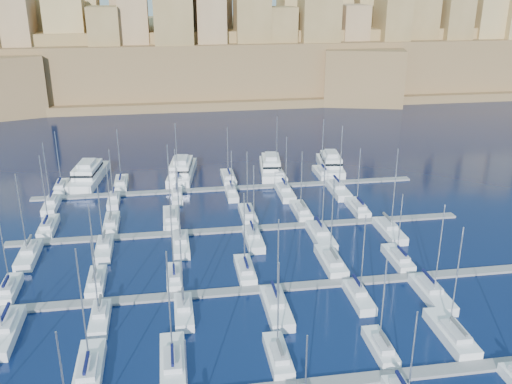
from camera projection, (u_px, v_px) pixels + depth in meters
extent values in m
plane|color=black|center=(250.00, 254.00, 96.63)|extent=(600.00, 600.00, 0.00)
cube|color=slate|center=(262.00, 289.00, 85.48)|extent=(84.00, 2.00, 0.40)
cube|color=slate|center=(242.00, 229.00, 105.80)|extent=(84.00, 2.00, 0.40)
cube|color=slate|center=(229.00, 188.00, 126.11)|extent=(84.00, 2.00, 0.40)
cube|color=white|center=(90.00, 370.00, 67.28)|extent=(3.08, 10.28, 1.71)
cube|color=silver|center=(88.00, 368.00, 65.91)|extent=(2.16, 4.62, 0.70)
cylinder|color=#9EA0A8|center=(83.00, 308.00, 64.81)|extent=(0.18, 0.18, 14.91)
cube|color=#0C113F|center=(86.00, 363.00, 65.06)|extent=(0.35, 4.11, 0.35)
cube|color=white|center=(173.00, 363.00, 68.67)|extent=(3.05, 10.16, 1.71)
cube|color=silver|center=(173.00, 360.00, 67.30)|extent=(2.13, 4.57, 0.70)
cylinder|color=#9EA0A8|center=(169.00, 305.00, 66.38)|extent=(0.18, 0.18, 13.82)
cube|color=#0C113F|center=(172.00, 355.00, 66.46)|extent=(0.35, 4.06, 0.35)
cube|color=white|center=(278.00, 357.00, 69.75)|extent=(2.53, 8.43, 1.62)
cube|color=silver|center=(280.00, 353.00, 68.56)|extent=(1.77, 3.79, 0.70)
cylinder|color=#9EA0A8|center=(278.00, 307.00, 67.73)|extent=(0.18, 0.18, 11.98)
cube|color=#595B60|center=(280.00, 348.00, 67.80)|extent=(0.35, 3.37, 0.35)
cube|color=white|center=(380.00, 348.00, 71.40)|extent=(2.36, 7.86, 1.59)
cube|color=silver|center=(383.00, 344.00, 70.27)|extent=(1.65, 3.54, 0.70)
cylinder|color=#9EA0A8|center=(383.00, 302.00, 69.45)|extent=(0.18, 0.18, 11.44)
cube|color=#595B60|center=(385.00, 339.00, 69.53)|extent=(0.35, 3.14, 0.35)
cube|color=white|center=(451.00, 334.00, 74.06)|extent=(3.14, 10.46, 1.72)
cube|color=silver|center=(456.00, 331.00, 72.67)|extent=(2.20, 4.71, 0.70)
cylinder|color=#9EA0A8|center=(456.00, 279.00, 71.73)|extent=(0.18, 0.18, 14.18)
cube|color=#595B60|center=(459.00, 326.00, 71.81)|extent=(0.35, 4.19, 0.35)
cylinder|color=#9EA0A8|center=(306.00, 376.00, 57.81)|extent=(0.18, 0.18, 9.73)
cylinder|color=#9EA0A8|center=(412.00, 358.00, 59.30)|extent=(0.18, 0.18, 11.25)
cube|color=#0C113F|center=(402.00, 381.00, 62.32)|extent=(0.35, 3.31, 0.35)
cube|color=white|center=(10.00, 290.00, 84.61)|extent=(2.44, 8.14, 1.61)
cube|color=silver|center=(7.00, 286.00, 83.45)|extent=(1.71, 3.66, 0.70)
cylinder|color=#9EA0A8|center=(4.00, 249.00, 82.65)|extent=(0.18, 0.18, 11.54)
cube|color=#0C113F|center=(5.00, 281.00, 82.70)|extent=(0.35, 3.26, 0.35)
cube|color=white|center=(97.00, 283.00, 86.63)|extent=(2.56, 8.55, 1.63)
cube|color=silver|center=(95.00, 279.00, 85.43)|extent=(1.79, 3.85, 0.70)
cylinder|color=#9EA0A8|center=(92.00, 242.00, 84.64)|extent=(0.18, 0.18, 11.82)
cube|color=#595B60|center=(94.00, 274.00, 84.66)|extent=(0.35, 3.42, 0.35)
cube|color=white|center=(174.00, 278.00, 88.00)|extent=(2.33, 7.78, 1.59)
cube|color=silver|center=(174.00, 274.00, 86.88)|extent=(1.63, 3.50, 0.70)
cylinder|color=#9EA0A8|center=(172.00, 239.00, 86.09)|extent=(0.18, 0.18, 11.27)
cube|color=#0C113F|center=(174.00, 269.00, 86.15)|extent=(0.35, 3.11, 0.35)
cube|color=white|center=(245.00, 271.00, 90.09)|extent=(2.63, 8.78, 1.64)
cube|color=silver|center=(246.00, 267.00, 88.86)|extent=(1.84, 3.95, 0.70)
cylinder|color=#9EA0A8|center=(244.00, 230.00, 88.04)|extent=(0.18, 0.18, 12.22)
cube|color=#0C113F|center=(246.00, 262.00, 88.08)|extent=(0.35, 3.51, 0.35)
cube|color=white|center=(331.00, 262.00, 92.85)|extent=(3.08, 10.27, 1.71)
cube|color=silver|center=(333.00, 258.00, 91.47)|extent=(2.16, 4.62, 0.70)
cylinder|color=#9EA0A8|center=(332.00, 218.00, 90.65)|extent=(0.18, 0.18, 13.36)
cube|color=#595B60|center=(334.00, 254.00, 90.63)|extent=(0.35, 4.11, 0.35)
cube|color=white|center=(398.00, 259.00, 93.82)|extent=(2.63, 8.78, 1.64)
cube|color=silver|center=(400.00, 255.00, 92.59)|extent=(1.84, 3.95, 0.70)
cylinder|color=#9EA0A8|center=(400.00, 225.00, 92.07)|extent=(0.18, 0.18, 10.50)
cube|color=#0C113F|center=(402.00, 251.00, 91.82)|extent=(0.35, 3.51, 0.35)
cube|color=white|center=(5.00, 334.00, 74.19)|extent=(3.30, 11.00, 1.75)
cube|color=silver|center=(5.00, 321.00, 74.78)|extent=(2.31, 4.95, 0.70)
cube|color=#0C113F|center=(5.00, 312.00, 74.91)|extent=(0.35, 4.40, 0.35)
cube|color=white|center=(100.00, 320.00, 77.28)|extent=(2.46, 8.19, 1.61)
cube|color=silver|center=(100.00, 309.00, 77.62)|extent=(1.72, 3.69, 0.70)
cylinder|color=#9EA0A8|center=(95.00, 279.00, 74.58)|extent=(0.18, 0.18, 11.48)
cube|color=#595B60|center=(99.00, 301.00, 77.63)|extent=(0.35, 3.28, 0.35)
cube|color=white|center=(184.00, 313.00, 78.81)|extent=(2.53, 8.44, 1.62)
cube|color=silver|center=(183.00, 303.00, 79.18)|extent=(1.77, 3.80, 0.70)
cylinder|color=#9EA0A8|center=(182.00, 276.00, 76.26)|extent=(0.18, 0.18, 10.61)
cube|color=#595B60|center=(183.00, 295.00, 79.20)|extent=(0.35, 3.38, 0.35)
cube|color=white|center=(277.00, 309.00, 79.73)|extent=(3.16, 10.52, 1.73)
cube|color=silver|center=(275.00, 298.00, 80.27)|extent=(2.21, 4.73, 0.70)
cylinder|color=#9EA0A8|center=(278.00, 264.00, 76.62)|extent=(0.18, 0.18, 13.06)
cube|color=#0C113F|center=(275.00, 289.00, 80.38)|extent=(0.35, 4.21, 0.35)
cube|color=white|center=(359.00, 298.00, 82.50)|extent=(2.54, 8.47, 1.62)
cube|color=silver|center=(357.00, 288.00, 82.87)|extent=(1.78, 3.81, 0.70)
cylinder|color=#9EA0A8|center=(363.00, 256.00, 79.62)|extent=(0.18, 0.18, 12.44)
cube|color=#0C113F|center=(357.00, 280.00, 82.89)|extent=(0.35, 3.39, 0.35)
cube|color=white|center=(432.00, 295.00, 83.20)|extent=(3.11, 10.36, 1.72)
cube|color=silver|center=(430.00, 284.00, 83.73)|extent=(2.18, 4.66, 0.70)
cylinder|color=#9EA0A8|center=(439.00, 250.00, 80.01)|extent=(0.18, 0.18, 13.58)
cube|color=#0C113F|center=(429.00, 276.00, 83.83)|extent=(0.35, 4.14, 0.35)
cube|color=white|center=(49.00, 228.00, 105.65)|extent=(2.76, 9.22, 1.66)
cube|color=silver|center=(47.00, 224.00, 104.38)|extent=(1.94, 4.15, 0.70)
cylinder|color=#9EA0A8|center=(44.00, 190.00, 103.48)|extent=(0.18, 0.18, 12.98)
cube|color=#0C113F|center=(46.00, 219.00, 103.58)|extent=(0.35, 3.69, 0.35)
cube|color=white|center=(112.00, 224.00, 107.14)|extent=(2.64, 8.80, 1.64)
cube|color=silver|center=(111.00, 220.00, 105.92)|extent=(1.85, 3.96, 0.70)
cylinder|color=#9EA0A8|center=(109.00, 192.00, 105.35)|extent=(0.18, 0.18, 10.80)
cube|color=#595B60|center=(110.00, 216.00, 105.14)|extent=(0.35, 3.52, 0.35)
cube|color=white|center=(171.00, 219.00, 109.31)|extent=(2.99, 9.98, 1.70)
cube|color=silver|center=(171.00, 215.00, 107.96)|extent=(2.10, 4.49, 0.70)
cylinder|color=#9EA0A8|center=(169.00, 180.00, 107.02)|extent=(0.18, 0.18, 13.82)
cube|color=#595B60|center=(171.00, 211.00, 107.13)|extent=(0.35, 3.99, 0.35)
cube|color=white|center=(248.00, 215.00, 111.03)|extent=(2.70, 8.99, 1.65)
cube|color=silver|center=(248.00, 212.00, 109.79)|extent=(1.89, 4.04, 0.70)
cylinder|color=#9EA0A8|center=(247.00, 182.00, 109.03)|extent=(0.18, 0.18, 12.01)
cube|color=#0C113F|center=(249.00, 207.00, 109.00)|extent=(0.35, 3.60, 0.35)
cube|color=white|center=(301.00, 212.00, 112.66)|extent=(2.74, 9.13, 1.66)
cube|color=silver|center=(302.00, 208.00, 111.40)|extent=(1.92, 4.11, 0.70)
cylinder|color=#9EA0A8|center=(301.00, 180.00, 110.75)|extent=(0.18, 0.18, 11.54)
cube|color=#595B60|center=(303.00, 204.00, 110.61)|extent=(0.35, 3.65, 0.35)
cube|color=white|center=(357.00, 209.00, 114.33)|extent=(2.72, 9.05, 1.65)
cube|color=silver|center=(359.00, 205.00, 113.08)|extent=(1.90, 4.07, 0.70)
cylinder|color=#9EA0A8|center=(359.00, 177.00, 112.40)|extent=(0.18, 0.18, 11.58)
cube|color=#0C113F|center=(360.00, 201.00, 112.29)|extent=(0.35, 3.62, 0.35)
cube|color=white|center=(29.00, 256.00, 94.86)|extent=(2.93, 9.76, 1.69)
cube|color=silver|center=(29.00, 247.00, 95.34)|extent=(2.05, 4.39, 0.70)
cylinder|color=#9EA0A8|center=(21.00, 214.00, 91.67)|extent=(0.18, 0.18, 13.77)
cube|color=#595B60|center=(29.00, 240.00, 95.42)|extent=(0.35, 3.90, 0.35)
cube|color=white|center=(104.00, 250.00, 97.07)|extent=(2.67, 8.88, 1.64)
cube|color=silver|center=(104.00, 241.00, 97.48)|extent=(1.87, 4.00, 0.70)
cylinder|color=#9EA0A8|center=(100.00, 214.00, 94.23)|extent=(0.18, 0.18, 12.06)
cube|color=#595B60|center=(104.00, 235.00, 97.51)|extent=(0.35, 3.55, 0.35)
cube|color=white|center=(181.00, 245.00, 98.63)|extent=(2.88, 9.60, 1.68)
cube|color=silver|center=(180.00, 237.00, 99.10)|extent=(2.02, 4.32, 0.70)
cylinder|color=#9EA0A8|center=(179.00, 206.00, 95.52)|extent=(0.18, 0.18, 13.41)
cube|color=#595B60|center=(180.00, 230.00, 99.17)|extent=(0.35, 3.84, 0.35)
cube|color=white|center=(253.00, 240.00, 100.59)|extent=(2.83, 9.42, 1.67)
cube|color=silver|center=(253.00, 232.00, 101.04)|extent=(1.98, 4.24, 0.70)
cylinder|color=#9EA0A8|center=(254.00, 202.00, 97.53)|extent=(0.18, 0.18, 13.19)
cube|color=#0C113F|center=(252.00, 225.00, 101.11)|extent=(0.35, 3.77, 0.35)
cube|color=white|center=(321.00, 237.00, 101.73)|extent=(3.23, 10.78, 1.74)
cube|color=silver|center=(320.00, 228.00, 102.29)|extent=(2.26, 4.85, 0.70)
cylinder|color=#9EA0A8|center=(324.00, 197.00, 98.41)|extent=(0.18, 0.18, 14.20)
cube|color=#0C113F|center=(319.00, 222.00, 102.42)|extent=(0.35, 4.31, 0.35)
cube|color=white|center=(390.00, 232.00, 103.92)|extent=(3.05, 10.17, 1.71)
cube|color=silver|center=(388.00, 223.00, 104.44)|extent=(2.14, 4.58, 0.70)
cylinder|color=#9EA0A8|center=(395.00, 190.00, 100.49)|extent=(0.18, 0.18, 15.03)
cube|color=#595B60|center=(387.00, 217.00, 104.53)|extent=(0.35, 4.07, 0.35)
cube|color=white|center=(61.00, 188.00, 125.52)|extent=(2.57, 8.57, 1.63)
cube|color=silver|center=(60.00, 184.00, 124.32)|extent=(1.80, 3.85, 0.70)
cylinder|color=#9EA0A8|center=(58.00, 158.00, 123.52)|extent=(0.18, 0.18, 11.90)
cube|color=#0C113F|center=(59.00, 180.00, 123.55)|extent=(0.35, 3.43, 0.35)
cube|color=white|center=(121.00, 184.00, 127.74)|extent=(2.78, 9.28, 1.66)
cube|color=silver|center=(121.00, 181.00, 126.47)|extent=(1.95, 4.18, 0.70)
cylinder|color=#9EA0A8|center=(119.00, 155.00, 125.80)|extent=(0.18, 0.18, 11.71)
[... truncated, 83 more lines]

